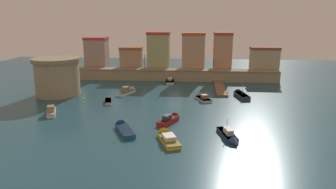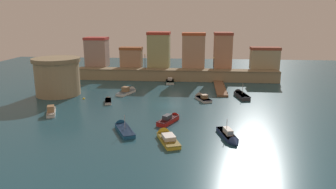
{
  "view_description": "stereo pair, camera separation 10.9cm",
  "coord_description": "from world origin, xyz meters",
  "px_view_note": "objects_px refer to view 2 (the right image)",
  "views": [
    {
      "loc": [
        5.08,
        -56.74,
        16.43
      ],
      "look_at": [
        0.0,
        1.03,
        1.88
      ],
      "focal_mm": 33.73,
      "sensor_mm": 36.0,
      "label": 1
    },
    {
      "loc": [
        5.19,
        -56.73,
        16.43
      ],
      "look_at": [
        0.0,
        1.03,
        1.88
      ],
      "focal_mm": 33.73,
      "sensor_mm": 36.0,
      "label": 2
    }
  ],
  "objects_px": {
    "quay_lamp_0": "(145,59)",
    "moored_boat_8": "(129,91)",
    "moored_boat_0": "(51,110)",
    "moored_boat_6": "(166,137)",
    "moored_boat_7": "(170,80)",
    "moored_boat_4": "(123,128)",
    "mooring_buoy_0": "(84,99)",
    "moored_boat_3": "(201,97)",
    "moored_boat_1": "(171,119)",
    "fortress_tower": "(57,76)",
    "moored_boat_5": "(229,137)",
    "moored_boat_9": "(108,100)",
    "moored_boat_2": "(240,95)",
    "quay_lamp_1": "(214,61)"
  },
  "relations": [
    {
      "from": "moored_boat_3",
      "to": "moored_boat_8",
      "type": "distance_m",
      "value": 16.18
    },
    {
      "from": "moored_boat_2",
      "to": "moored_boat_7",
      "type": "xyz_separation_m",
      "value": [
        -15.89,
        13.69,
        -0.05
      ]
    },
    {
      "from": "fortress_tower",
      "to": "moored_boat_9",
      "type": "xyz_separation_m",
      "value": [
        12.09,
        -4.69,
        -3.7
      ]
    },
    {
      "from": "quay_lamp_0",
      "to": "moored_boat_2",
      "type": "height_order",
      "value": "quay_lamp_0"
    },
    {
      "from": "moored_boat_5",
      "to": "moored_boat_6",
      "type": "relative_size",
      "value": 0.98
    },
    {
      "from": "moored_boat_4",
      "to": "moored_boat_9",
      "type": "bearing_deg",
      "value": -3.34
    },
    {
      "from": "moored_boat_9",
      "to": "mooring_buoy_0",
      "type": "height_order",
      "value": "moored_boat_9"
    },
    {
      "from": "moored_boat_0",
      "to": "moored_boat_4",
      "type": "height_order",
      "value": "moored_boat_4"
    },
    {
      "from": "fortress_tower",
      "to": "moored_boat_1",
      "type": "bearing_deg",
      "value": -31.26
    },
    {
      "from": "fortress_tower",
      "to": "mooring_buoy_0",
      "type": "relative_size",
      "value": 19.53
    },
    {
      "from": "moored_boat_3",
      "to": "moored_boat_7",
      "type": "xyz_separation_m",
      "value": [
        -7.75,
        16.41,
        0.06
      ]
    },
    {
      "from": "moored_boat_6",
      "to": "mooring_buoy_0",
      "type": "distance_m",
      "value": 27.25
    },
    {
      "from": "moored_boat_0",
      "to": "moored_boat_6",
      "type": "distance_m",
      "value": 23.36
    },
    {
      "from": "moored_boat_1",
      "to": "moored_boat_2",
      "type": "xyz_separation_m",
      "value": [
        13.17,
        17.13,
        -0.02
      ]
    },
    {
      "from": "moored_boat_4",
      "to": "moored_boat_8",
      "type": "relative_size",
      "value": 1.02
    },
    {
      "from": "quay_lamp_0",
      "to": "moored_boat_3",
      "type": "bearing_deg",
      "value": -52.31
    },
    {
      "from": "moored_boat_4",
      "to": "moored_boat_7",
      "type": "xyz_separation_m",
      "value": [
        4.01,
        35.33,
        0.06
      ]
    },
    {
      "from": "moored_boat_9",
      "to": "moored_boat_0",
      "type": "bearing_deg",
      "value": 119.85
    },
    {
      "from": "moored_boat_3",
      "to": "fortress_tower",
      "type": "bearing_deg",
      "value": 65.43
    },
    {
      "from": "quay_lamp_1",
      "to": "moored_boat_7",
      "type": "distance_m",
      "value": 12.22
    },
    {
      "from": "fortress_tower",
      "to": "moored_boat_5",
      "type": "distance_m",
      "value": 40.61
    },
    {
      "from": "moored_boat_6",
      "to": "moored_boat_8",
      "type": "xyz_separation_m",
      "value": [
        -10.68,
        25.82,
        0.06
      ]
    },
    {
      "from": "moored_boat_7",
      "to": "quay_lamp_0",
      "type": "bearing_deg",
      "value": 64.93
    },
    {
      "from": "quay_lamp_1",
      "to": "moored_boat_6",
      "type": "distance_m",
      "value": 41.79
    },
    {
      "from": "quay_lamp_0",
      "to": "moored_boat_3",
      "type": "distance_m",
      "value": 24.17
    },
    {
      "from": "fortress_tower",
      "to": "moored_boat_4",
      "type": "relative_size",
      "value": 1.4
    },
    {
      "from": "fortress_tower",
      "to": "moored_boat_1",
      "type": "xyz_separation_m",
      "value": [
        25.25,
        -15.33,
        -3.55
      ]
    },
    {
      "from": "moored_boat_0",
      "to": "mooring_buoy_0",
      "type": "bearing_deg",
      "value": -35.8
    },
    {
      "from": "moored_boat_3",
      "to": "moored_boat_8",
      "type": "xyz_separation_m",
      "value": [
        -15.72,
        3.84,
        0.1
      ]
    },
    {
      "from": "moored_boat_7",
      "to": "moored_boat_0",
      "type": "bearing_deg",
      "value": 140.8
    },
    {
      "from": "quay_lamp_0",
      "to": "moored_boat_5",
      "type": "height_order",
      "value": "quay_lamp_0"
    },
    {
      "from": "quay_lamp_0",
      "to": "moored_boat_8",
      "type": "height_order",
      "value": "quay_lamp_0"
    },
    {
      "from": "moored_boat_4",
      "to": "mooring_buoy_0",
      "type": "height_order",
      "value": "moored_boat_4"
    },
    {
      "from": "moored_boat_4",
      "to": "moored_boat_5",
      "type": "distance_m",
      "value": 15.52
    },
    {
      "from": "mooring_buoy_0",
      "to": "moored_boat_1",
      "type": "bearing_deg",
      "value": -33.3
    },
    {
      "from": "moored_boat_0",
      "to": "quay_lamp_0",
      "type": "bearing_deg",
      "value": -43.05
    },
    {
      "from": "moored_boat_8",
      "to": "mooring_buoy_0",
      "type": "bearing_deg",
      "value": 146.07
    },
    {
      "from": "moored_boat_3",
      "to": "moored_boat_0",
      "type": "bearing_deg",
      "value": 91.42
    },
    {
      "from": "quay_lamp_1",
      "to": "moored_boat_9",
      "type": "relative_size",
      "value": 0.69
    },
    {
      "from": "quay_lamp_0",
      "to": "moored_boat_7",
      "type": "distance_m",
      "value": 8.68
    },
    {
      "from": "moored_boat_2",
      "to": "moored_boat_9",
      "type": "relative_size",
      "value": 1.49
    },
    {
      "from": "quay_lamp_0",
      "to": "mooring_buoy_0",
      "type": "distance_m",
      "value": 23.44
    },
    {
      "from": "moored_boat_7",
      "to": "moored_boat_3",
      "type": "bearing_deg",
      "value": -160.92
    },
    {
      "from": "moored_boat_2",
      "to": "moored_boat_6",
      "type": "distance_m",
      "value": 27.99
    },
    {
      "from": "moored_boat_1",
      "to": "moored_boat_4",
      "type": "xyz_separation_m",
      "value": [
        -6.72,
        -4.5,
        -0.12
      ]
    },
    {
      "from": "moored_boat_0",
      "to": "mooring_buoy_0",
      "type": "xyz_separation_m",
      "value": [
        2.32,
        9.59,
        -0.47
      ]
    },
    {
      "from": "moored_boat_1",
      "to": "moored_boat_3",
      "type": "relative_size",
      "value": 1.02
    },
    {
      "from": "quay_lamp_0",
      "to": "moored_boat_3",
      "type": "xyz_separation_m",
      "value": [
        14.45,
        -18.7,
        -5.08
      ]
    },
    {
      "from": "moored_boat_5",
      "to": "mooring_buoy_0",
      "type": "relative_size",
      "value": 13.38
    },
    {
      "from": "moored_boat_0",
      "to": "moored_boat_6",
      "type": "height_order",
      "value": "moored_boat_0"
    }
  ]
}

